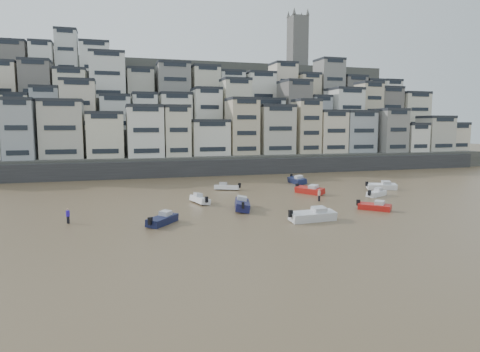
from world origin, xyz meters
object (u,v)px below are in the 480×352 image
object	(u,v)px
boat_i	(297,179)
boat_h	(227,186)
boat_a	(313,214)
boat_b	(375,206)
boat_g	(382,185)
person_pink	(319,195)
boat_d	(376,192)
boat_j	(162,218)
boat_c	(242,203)
person_blue	(68,216)
boat_f	(200,199)
boat_e	(310,189)

from	to	relation	value
boat_i	boat_h	bearing A→B (deg)	-73.68
boat_a	boat_b	bearing A→B (deg)	14.75
boat_b	boat_g	xyz separation A→B (m)	(11.78, 15.34, 0.12)
boat_a	person_pink	bearing A→B (deg)	56.23
boat_d	boat_j	world-z (taller)	boat_j
boat_c	person_pink	size ratio (longest dim) A/B	3.52
boat_j	person_blue	size ratio (longest dim) A/B	2.95
boat_d	boat_f	xyz separation A→B (m)	(-27.71, 2.00, 0.04)
boat_b	boat_g	size ratio (longest dim) A/B	0.83
boat_a	boat_b	distance (m)	11.24
boat_e	person_pink	distance (m)	6.77
boat_h	person_pink	bearing A→B (deg)	150.87
boat_c	boat_b	bearing A→B (deg)	-93.31
boat_c	person_pink	bearing A→B (deg)	-62.70
boat_j	boat_c	bearing A→B (deg)	-25.28
person_blue	boat_f	bearing A→B (deg)	25.94
boat_a	boat_d	distance (m)	21.84
boat_b	boat_j	distance (m)	27.54
boat_b	boat_d	world-z (taller)	boat_d
boat_d	boat_c	bearing A→B (deg)	162.96
person_pink	boat_i	bearing A→B (deg)	75.59
person_blue	boat_e	bearing A→B (deg)	17.74
boat_f	boat_j	bearing A→B (deg)	138.60
boat_f	boat_i	bearing A→B (deg)	-67.22
boat_j	boat_h	bearing A→B (deg)	7.45
person_blue	boat_d	bearing A→B (deg)	7.90
boat_g	person_blue	xyz separation A→B (m)	(-49.52, -11.95, 0.13)
boat_e	boat_i	xyz separation A→B (m)	(3.08, 11.83, 0.07)
boat_c	boat_d	xyz separation A→B (m)	(23.28, 4.14, -0.21)
boat_a	boat_e	world-z (taller)	boat_a
boat_f	boat_i	distance (m)	26.48
boat_a	boat_b	xyz separation A→B (m)	(10.67, 3.53, -0.21)
boat_e	boat_j	world-z (taller)	boat_e
boat_d	boat_j	distance (m)	35.66
boat_e	boat_j	size ratio (longest dim) A/B	1.07
boat_c	boat_i	xyz separation A→B (m)	(17.37, 21.16, -0.01)
boat_c	person_blue	distance (m)	21.35
boat_c	boat_e	bearing A→B (deg)	-41.92
boat_g	boat_j	bearing A→B (deg)	-139.62
boat_j	person_pink	size ratio (longest dim) A/B	2.95
boat_e	boat_j	xyz separation A→B (m)	(-25.35, -14.84, -0.05)
boat_a	boat_b	world-z (taller)	boat_a
boat_d	boat_g	distance (m)	7.62
boat_h	boat_i	world-z (taller)	boat_i
boat_h	boat_a	bearing A→B (deg)	123.02
boat_b	boat_j	size ratio (longest dim) A/B	0.88
boat_d	boat_e	size ratio (longest dim) A/B	0.83
boat_h	person_pink	xyz separation A→B (m)	(10.14, -14.46, 0.23)
person_blue	boat_c	bearing A→B (deg)	5.48
boat_d	boat_e	distance (m)	10.38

